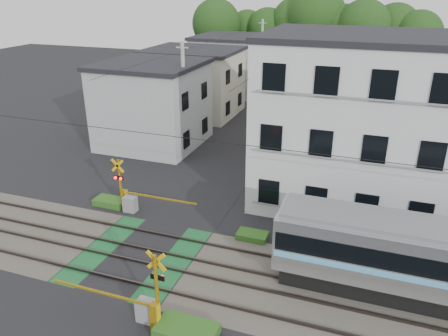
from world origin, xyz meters
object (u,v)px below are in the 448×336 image
at_px(apartment_block, 355,121).
at_px(pedestrian, 297,96).
at_px(crossing_signal_near, 147,306).
at_px(crossing_signal_far, 129,199).

distance_m(apartment_block, pedestrian, 21.39).
distance_m(crossing_signal_near, apartment_block, 14.95).
bearing_deg(crossing_signal_near, apartment_block, 65.78).
bearing_deg(apartment_block, crossing_signal_near, -114.22).
bearing_deg(apartment_block, crossing_signal_far, -152.22).
bearing_deg(apartment_block, pedestrian, 108.86).
distance_m(crossing_signal_near, pedestrian, 33.08).
relative_size(crossing_signal_far, apartment_block, 0.46).
bearing_deg(pedestrian, apartment_block, 112.39).
bearing_deg(crossing_signal_far, crossing_signal_near, -54.71).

